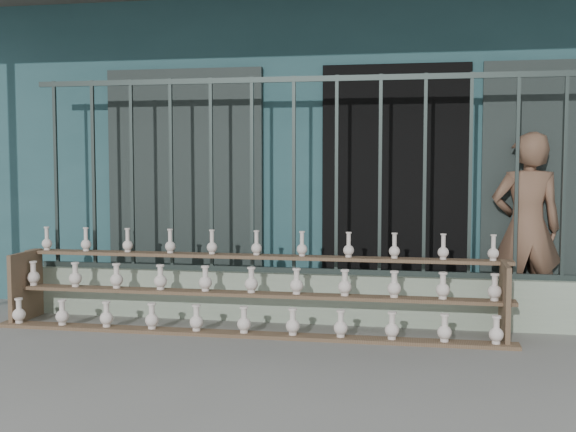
# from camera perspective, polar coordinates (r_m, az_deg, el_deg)

# --- Properties ---
(ground) EXTENTS (60.00, 60.00, 0.00)m
(ground) POSITION_cam_1_polar(r_m,az_deg,el_deg) (5.52, -1.91, -11.19)
(ground) COLOR slate
(workshop_building) EXTENTS (7.40, 6.60, 3.21)m
(workshop_building) POSITION_cam_1_polar(r_m,az_deg,el_deg) (9.49, 3.56, 5.17)
(workshop_building) COLOR #274E53
(workshop_building) RESTS_ON ground
(parapet_wall) EXTENTS (5.00, 0.20, 0.45)m
(parapet_wall) POSITION_cam_1_polar(r_m,az_deg,el_deg) (6.71, 0.46, -6.42)
(parapet_wall) COLOR #99AA92
(parapet_wall) RESTS_ON ground
(security_fence) EXTENTS (5.00, 0.04, 1.80)m
(security_fence) POSITION_cam_1_polar(r_m,az_deg,el_deg) (6.60, 0.47, 3.22)
(security_fence) COLOR #283330
(security_fence) RESTS_ON parapet_wall
(shelf_rack) EXTENTS (4.50, 0.68, 0.85)m
(shelf_rack) POSITION_cam_1_polar(r_m,az_deg,el_deg) (6.35, -3.00, -5.82)
(shelf_rack) COLOR brown
(shelf_rack) RESTS_ON ground
(elderly_woman) EXTENTS (0.69, 0.50, 1.74)m
(elderly_woman) POSITION_cam_1_polar(r_m,az_deg,el_deg) (6.91, 18.34, -0.92)
(elderly_woman) COLOR brown
(elderly_woman) RESTS_ON ground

